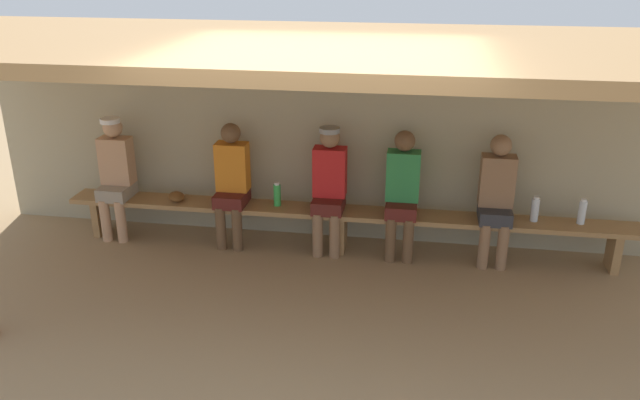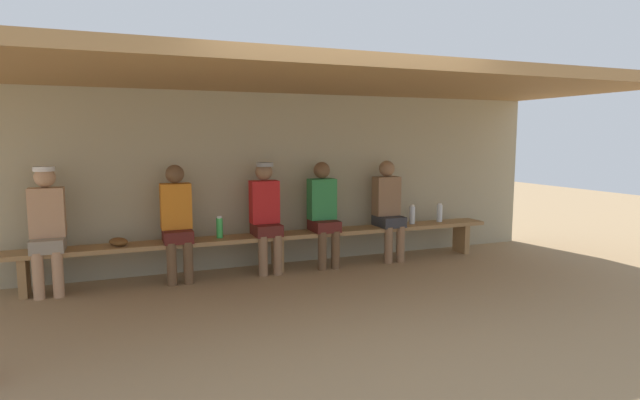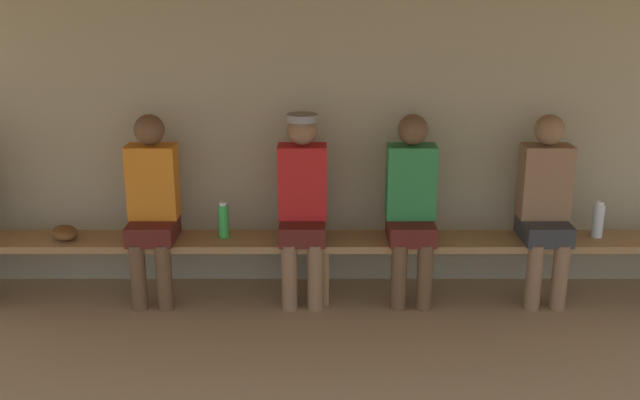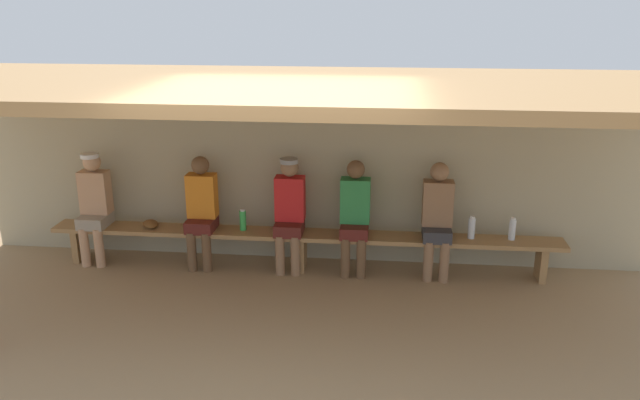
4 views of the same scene
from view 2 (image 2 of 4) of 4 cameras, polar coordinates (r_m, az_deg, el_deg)
The scene contains 13 objects.
ground_plane at distance 5.02m, azimuth 0.56°, elevation -12.10°, with size 24.00×24.00×0.00m, color #9E7F59.
back_wall at distance 6.66m, azimuth -5.98°, elevation 2.29°, with size 8.00×0.20×2.20m, color tan.
dugout_roof at distance 5.43m, azimuth -2.30°, elevation 13.52°, with size 8.00×2.80×0.12m, color #9E7547.
bench at distance 6.33m, azimuth -4.78°, elevation -4.46°, with size 6.00×0.36×0.46m.
player_rightmost at distance 6.23m, azimuth -6.09°, elevation -1.30°, with size 0.34×0.42×1.34m.
player_middle at distance 6.05m, azimuth -28.19°, elevation -2.35°, with size 0.34×0.42×1.34m.
player_in_blue at distance 6.88m, azimuth 7.64°, elevation -0.68°, with size 0.34×0.42×1.34m.
player_shirtless_tan at distance 6.04m, azimuth -15.71°, elevation -1.96°, with size 0.34×0.42×1.34m.
player_with_sunglasses at distance 6.48m, azimuth 0.39°, elevation -1.10°, with size 0.34×0.42×1.34m.
water_bottle_orange at distance 7.13m, azimuth 10.25°, elevation -1.63°, with size 0.08×0.08×0.26m.
water_bottle_blue at distance 6.15m, azimuth -11.16°, elevation -3.04°, with size 0.08×0.08×0.26m.
water_bottle_clear at distance 7.38m, azimuth 13.22°, elevation -1.41°, with size 0.08×0.08×0.26m.
baseball_glove_dark_brown at distance 6.04m, azimuth -21.60°, elevation -4.36°, with size 0.24×0.17×0.09m, color brown.
Camera 2 is at (-1.80, -4.39, 1.64)m, focal length 28.64 mm.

